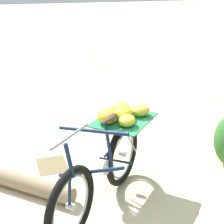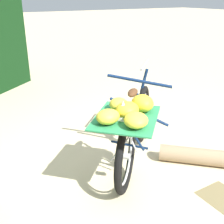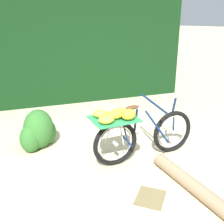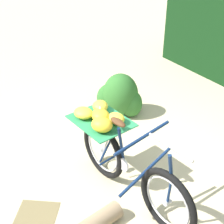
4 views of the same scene
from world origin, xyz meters
TOP-DOWN VIEW (x-y plane):
  - ground_plane at (0.00, 0.00)m, footprint 60.00×60.00m
  - foliage_hedge at (2.77, 2.38)m, footprint 4.08×4.77m
  - bicycle at (0.11, 0.03)m, footprint 1.46×1.49m
  - fallen_log at (-0.61, -1.09)m, footprint 1.56×1.61m
  - shrub_cluster at (-0.04, 1.73)m, footprint 0.73×0.50m
  - leaf_litter_patch at (-0.77, -0.42)m, footprint 0.44×0.36m

SIDE VIEW (x-z plane):
  - ground_plane at x=0.00m, z-range 0.00..0.00m
  - leaf_litter_patch at x=-0.77m, z-range 0.00..0.01m
  - fallen_log at x=-0.61m, z-range 0.00..0.19m
  - shrub_cluster at x=-0.04m, z-range -0.04..0.65m
  - bicycle at x=0.11m, z-range 0.01..1.04m
  - foliage_hedge at x=2.77m, z-range 0.00..2.53m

